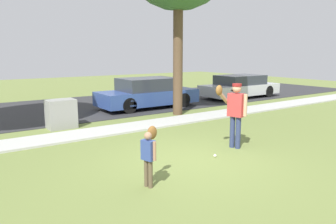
{
  "coord_description": "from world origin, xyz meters",
  "views": [
    {
      "loc": [
        -4.53,
        -5.62,
        2.44
      ],
      "look_at": [
        0.01,
        0.83,
        1.0
      ],
      "focal_mm": 34.73,
      "sensor_mm": 36.0,
      "label": 1
    }
  ],
  "objects_px": {
    "utility_cabinet": "(61,114)",
    "parked_wagon_blue": "(148,93)",
    "person_adult": "(235,108)",
    "person_child": "(149,149)",
    "baseball": "(215,156)",
    "parked_sedan_silver": "(240,87)"
  },
  "relations": [
    {
      "from": "utility_cabinet",
      "to": "parked_wagon_blue",
      "type": "distance_m",
      "value": 4.76
    },
    {
      "from": "utility_cabinet",
      "to": "parked_sedan_silver",
      "type": "height_order",
      "value": "parked_sedan_silver"
    },
    {
      "from": "parked_wagon_blue",
      "to": "person_child",
      "type": "bearing_deg",
      "value": 58.56
    },
    {
      "from": "person_adult",
      "to": "person_child",
      "type": "xyz_separation_m",
      "value": [
        -3.06,
        -0.8,
        -0.35
      ]
    },
    {
      "from": "person_adult",
      "to": "utility_cabinet",
      "type": "bearing_deg",
      "value": -73.91
    },
    {
      "from": "person_adult",
      "to": "baseball",
      "type": "bearing_deg",
      "value": 2.06
    },
    {
      "from": "baseball",
      "to": "parked_sedan_silver",
      "type": "relative_size",
      "value": 0.02
    },
    {
      "from": "person_adult",
      "to": "person_child",
      "type": "distance_m",
      "value": 3.18
    },
    {
      "from": "baseball",
      "to": "parked_sedan_silver",
      "type": "distance_m",
      "value": 10.77
    },
    {
      "from": "utility_cabinet",
      "to": "parked_wagon_blue",
      "type": "xyz_separation_m",
      "value": [
        4.42,
        1.77,
        0.19
      ]
    },
    {
      "from": "person_child",
      "to": "parked_sedan_silver",
      "type": "distance_m",
      "value": 12.78
    },
    {
      "from": "person_child",
      "to": "parked_sedan_silver",
      "type": "relative_size",
      "value": 0.24
    },
    {
      "from": "person_adult",
      "to": "utility_cabinet",
      "type": "distance_m",
      "value": 5.71
    },
    {
      "from": "parked_wagon_blue",
      "to": "parked_sedan_silver",
      "type": "xyz_separation_m",
      "value": [
        5.89,
        -0.06,
        -0.04
      ]
    },
    {
      "from": "person_child",
      "to": "parked_wagon_blue",
      "type": "xyz_separation_m",
      "value": [
        4.54,
        7.43,
        -0.04
      ]
    },
    {
      "from": "person_adult",
      "to": "parked_sedan_silver",
      "type": "bearing_deg",
      "value": -153.27
    },
    {
      "from": "utility_cabinet",
      "to": "parked_wagon_blue",
      "type": "relative_size",
      "value": 0.21
    },
    {
      "from": "person_child",
      "to": "utility_cabinet",
      "type": "bearing_deg",
      "value": 73.74
    },
    {
      "from": "person_child",
      "to": "utility_cabinet",
      "type": "distance_m",
      "value": 5.67
    },
    {
      "from": "baseball",
      "to": "person_adult",
      "type": "bearing_deg",
      "value": 17.05
    },
    {
      "from": "person_adult",
      "to": "parked_wagon_blue",
      "type": "relative_size",
      "value": 0.37
    },
    {
      "from": "person_child",
      "to": "baseball",
      "type": "relative_size",
      "value": 14.66
    }
  ]
}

